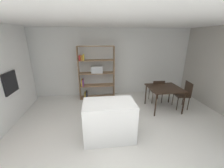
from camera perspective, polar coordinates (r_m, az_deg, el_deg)
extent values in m
plane|color=silver|center=(3.62, 2.52, -21.73)|extent=(9.64, 9.64, 0.00)
cube|color=white|center=(2.78, 3.41, 26.56)|extent=(7.01, 5.95, 0.06)
cube|color=silver|center=(5.76, -2.16, 8.72)|extent=(7.01, 0.06, 2.70)
cube|color=black|center=(4.70, -36.33, 0.44)|extent=(0.04, 0.61, 0.59)
cylinder|color=#B7BABC|center=(4.67, -37.28, 3.29)|extent=(0.02, 0.49, 0.02)
cube|color=white|center=(3.41, -1.13, -14.71)|extent=(1.19, 0.73, 0.94)
cube|color=#997551|center=(5.48, -13.45, 4.20)|extent=(0.02, 0.37, 2.05)
cube|color=#997551|center=(5.49, 0.72, 4.75)|extent=(0.02, 0.37, 2.05)
cube|color=#997551|center=(5.29, -6.76, 15.22)|extent=(1.37, 0.37, 0.02)
cube|color=#997551|center=(5.77, -6.00, -5.28)|extent=(1.37, 0.37, 0.02)
cube|color=#997551|center=(5.58, -6.18, -0.47)|extent=(1.33, 0.37, 0.02)
cube|color=#997551|center=(5.44, -6.36, 4.51)|extent=(1.33, 0.37, 0.02)
cube|color=#997551|center=(5.34, -6.55, 9.73)|extent=(1.33, 0.37, 0.02)
cube|color=gold|center=(5.74, -10.98, -4.45)|extent=(0.04, 0.31, 0.20)
cube|color=#38383D|center=(5.73, -10.35, -4.26)|extent=(0.05, 0.31, 0.24)
cube|color=gold|center=(5.57, -12.27, 0.58)|extent=(0.03, 0.31, 0.24)
cube|color=#8E4793|center=(5.56, -11.80, 0.63)|extent=(0.04, 0.31, 0.25)
cube|color=red|center=(5.35, -13.13, 10.48)|extent=(0.06, 0.31, 0.18)
cube|color=orange|center=(5.35, -12.33, 10.48)|extent=(0.06, 0.31, 0.17)
cube|color=gold|center=(5.34, -11.65, 10.72)|extent=(0.04, 0.31, 0.21)
cube|color=#B7BABC|center=(5.41, -6.25, 5.97)|extent=(0.44, 0.32, 0.26)
cube|color=black|center=(4.88, 20.84, -1.53)|extent=(1.04, 0.97, 0.03)
cylinder|color=black|center=(4.48, 17.50, -8.36)|extent=(0.04, 0.04, 0.75)
cylinder|color=black|center=(4.92, 27.35, -7.18)|extent=(0.04, 0.04, 0.75)
cylinder|color=black|center=(5.19, 13.72, -4.20)|extent=(0.04, 0.04, 0.75)
cylinder|color=black|center=(5.58, 22.60, -3.54)|extent=(0.04, 0.04, 0.75)
cube|color=black|center=(5.49, 17.62, -2.47)|extent=(0.45, 0.46, 0.03)
cube|color=black|center=(5.25, 18.63, -1.00)|extent=(0.43, 0.05, 0.42)
cylinder|color=black|center=(5.80, 18.43, -3.85)|extent=(0.03, 0.03, 0.43)
cylinder|color=black|center=(5.68, 15.01, -4.01)|extent=(0.03, 0.03, 0.43)
cylinder|color=black|center=(5.49, 19.86, -5.32)|extent=(0.03, 0.03, 0.43)
cylinder|color=black|center=(5.35, 16.27, -5.54)|extent=(0.03, 0.03, 0.43)
cube|color=black|center=(5.30, 26.62, -4.11)|extent=(0.48, 0.48, 0.03)
cube|color=black|center=(5.32, 28.91, -1.66)|extent=(0.08, 0.43, 0.45)
cylinder|color=black|center=(5.47, 23.70, -5.77)|extent=(0.03, 0.03, 0.46)
cylinder|color=black|center=(5.16, 25.27, -7.43)|extent=(0.03, 0.03, 0.46)
cylinder|color=black|center=(5.62, 27.15, -5.61)|extent=(0.03, 0.03, 0.46)
cylinder|color=black|center=(5.33, 28.88, -7.19)|extent=(0.03, 0.03, 0.46)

